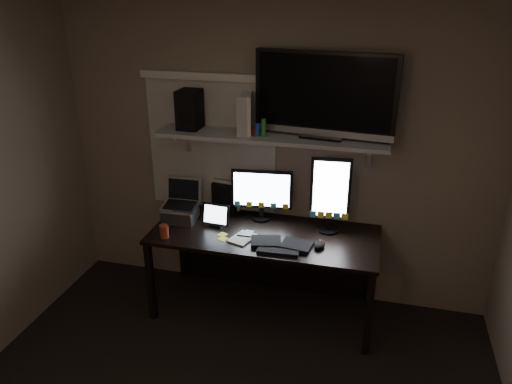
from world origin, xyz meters
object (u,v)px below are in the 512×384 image
(keyboard, at_px, (281,244))
(mouse, at_px, (319,245))
(monitor_landscape, at_px, (262,195))
(laptop, at_px, (180,202))
(cup, at_px, (164,231))
(game_console, at_px, (246,113))
(desk, at_px, (268,245))
(monitor_portrait, at_px, (330,195))
(tv, at_px, (325,95))
(speaker, at_px, (190,110))
(tablet, at_px, (216,215))

(keyboard, height_order, mouse, mouse)
(monitor_landscape, distance_m, laptop, 0.68)
(cup, bearing_deg, game_console, 42.21)
(game_console, bearing_deg, cup, -150.10)
(monitor_landscape, distance_m, keyboard, 0.52)
(desk, bearing_deg, monitor_portrait, 5.26)
(monitor_landscape, relative_size, game_console, 1.66)
(mouse, height_order, laptop, laptop)
(tv, xyz_separation_m, game_console, (-0.59, -0.02, -0.17))
(laptop, bearing_deg, desk, 4.85)
(cup, relative_size, tv, 0.10)
(keyboard, relative_size, cup, 4.57)
(keyboard, distance_m, laptop, 0.93)
(mouse, bearing_deg, monitor_portrait, 92.97)
(desk, height_order, mouse, mouse)
(monitor_landscape, bearing_deg, mouse, -40.42)
(game_console, relative_size, speaker, 0.98)
(mouse, xyz_separation_m, laptop, (-1.18, 0.17, 0.15))
(monitor_portrait, distance_m, game_console, 0.91)
(keyboard, bearing_deg, tv, 58.84)
(keyboard, relative_size, tv, 0.44)
(tablet, relative_size, laptop, 0.68)
(laptop, height_order, tv, tv)
(mouse, distance_m, tablet, 0.88)
(monitor_portrait, xyz_separation_m, tv, (-0.09, 0.07, 0.76))
(tv, bearing_deg, mouse, -73.57)
(desk, distance_m, laptop, 0.81)
(keyboard, relative_size, speaker, 1.52)
(keyboard, height_order, speaker, speaker)
(tablet, xyz_separation_m, speaker, (-0.26, 0.21, 0.81))
(monitor_portrait, xyz_separation_m, laptop, (-1.21, -0.13, -0.14))
(speaker, bearing_deg, tv, 2.65)
(cup, bearing_deg, keyboard, 6.26)
(monitor_portrait, relative_size, tablet, 2.72)
(monitor_portrait, bearing_deg, speaker, 173.23)
(monitor_landscape, height_order, keyboard, monitor_landscape)
(mouse, distance_m, game_console, 1.15)
(monitor_portrait, relative_size, speaker, 2.01)
(mouse, xyz_separation_m, cup, (-1.19, -0.14, 0.03))
(tv, bearing_deg, speaker, -172.43)
(tablet, distance_m, cup, 0.44)
(tablet, distance_m, laptop, 0.33)
(laptop, height_order, speaker, speaker)
(cup, bearing_deg, tablet, 40.00)
(tv, bearing_deg, keyboard, -112.25)
(laptop, height_order, game_console, game_console)
(game_console, bearing_deg, monitor_landscape, -3.41)
(keyboard, bearing_deg, tablet, 160.42)
(tv, xyz_separation_m, speaker, (-1.06, -0.02, -0.16))
(tablet, bearing_deg, game_console, 50.44)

